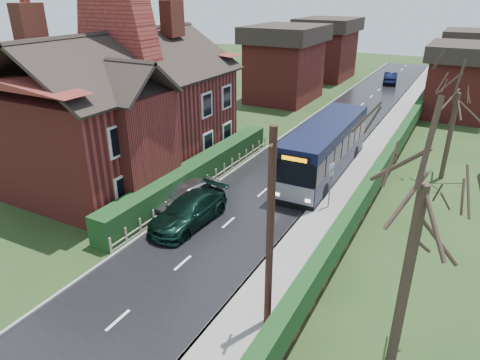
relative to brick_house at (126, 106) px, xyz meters
The scene contains 18 objects.
ground 10.87m from the brick_house, 28.67° to the right, with size 140.00×140.00×0.00m, color #2C421C.
road 11.07m from the brick_house, 30.89° to the left, with size 6.00×100.00×0.02m, color black.
pavement 14.64m from the brick_house, 21.92° to the left, with size 2.50×100.00×0.14m, color slate.
kerb_right 13.59m from the brick_house, 23.91° to the left, with size 0.12×100.00×0.14m, color gray.
kerb_left 8.85m from the brick_house, 42.59° to the left, with size 0.12×100.00×0.10m, color gray.
front_hedge 6.02m from the brick_house, ahead, with size 1.20×16.00×1.60m, color black.
picket_fence 6.83m from the brick_house, ahead, with size 0.10×16.00×0.90m, color tan, non-canonical shape.
right_wall_hedge 15.80m from the brick_house, 19.77° to the left, with size 0.60×50.00×1.80m.
brick_house is the anchor object (origin of this frame).
bus 12.60m from the brick_house, 27.32° to the left, with size 2.65×11.08×3.35m.
car_silver 7.36m from the brick_house, 22.03° to the right, with size 1.77×4.40×1.50m, color #A2A3A7.
car_green 8.76m from the brick_house, 28.25° to the right, with size 2.02×4.97×1.44m, color black.
car_distant 39.02m from the brick_house, 76.41° to the left, with size 1.56×4.47×1.47m, color black.
bus_stop_sign 13.05m from the brick_house, ahead, with size 0.15×0.40×2.65m.
telegraph_pole 15.94m from the brick_house, 31.82° to the right, with size 0.30×0.94×7.33m.
tree_right_near 19.79m from the brick_house, 25.45° to the right, with size 4.24×4.24×9.16m.
tree_right_far 19.73m from the brick_house, 25.70° to the left, with size 4.00×4.00×7.72m.
tree_house_side 7.52m from the brick_house, 130.42° to the left, with size 4.38×4.38×9.96m.
Camera 1 is at (9.54, -14.44, 10.87)m, focal length 32.00 mm.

